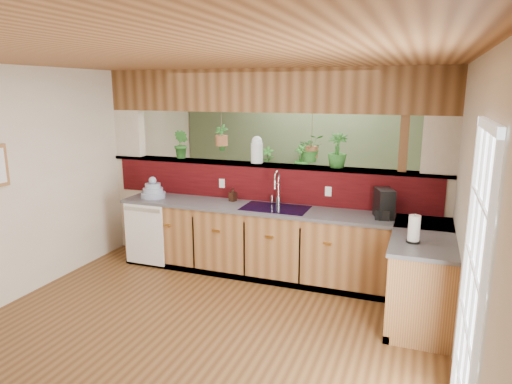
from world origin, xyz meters
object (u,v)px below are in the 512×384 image
(faucet, at_px, (277,186))
(glass_jar, at_px, (257,150))
(coffee_maker, at_px, (384,205))
(soap_dispenser, at_px, (233,194))
(dish_stack, at_px, (153,191))
(shelving_console, at_px, (286,197))
(paper_towel, at_px, (414,229))

(faucet, bearing_deg, glass_jar, 148.36)
(coffee_maker, bearing_deg, faucet, 152.70)
(soap_dispenser, bearing_deg, dish_stack, -169.93)
(faucet, distance_m, shelving_console, 2.27)
(soap_dispenser, xyz_separation_m, coffee_maker, (1.93, -0.13, 0.06))
(dish_stack, relative_size, glass_jar, 0.94)
(faucet, relative_size, coffee_maker, 1.34)
(faucet, bearing_deg, paper_towel, -29.17)
(dish_stack, height_order, glass_jar, glass_jar)
(coffee_maker, xyz_separation_m, shelving_console, (-1.82, 2.26, -0.55))
(soap_dispenser, height_order, coffee_maker, coffee_maker)
(glass_jar, bearing_deg, soap_dispenser, -138.80)
(faucet, distance_m, dish_stack, 1.72)
(faucet, relative_size, dish_stack, 1.35)
(faucet, xyz_separation_m, dish_stack, (-1.70, -0.20, -0.15))
(dish_stack, xyz_separation_m, shelving_console, (1.20, 2.32, -0.49))
(faucet, height_order, shelving_console, faucet)
(faucet, xyz_separation_m, soap_dispenser, (-0.61, -0.01, -0.15))
(dish_stack, distance_m, shelving_console, 2.66)
(soap_dispenser, height_order, shelving_console, soap_dispenser)
(shelving_console, bearing_deg, faucet, -80.32)
(paper_towel, bearing_deg, coffee_maker, 113.74)
(dish_stack, xyz_separation_m, soap_dispenser, (1.09, 0.19, -0.00))
(dish_stack, bearing_deg, soap_dispenser, 10.07)
(glass_jar, bearing_deg, shelving_console, 94.41)
(coffee_maker, bearing_deg, dish_stack, 159.81)
(dish_stack, height_order, paper_towel, dish_stack)
(soap_dispenser, height_order, glass_jar, glass_jar)
(faucet, distance_m, paper_towel, 1.92)
(soap_dispenser, bearing_deg, coffee_maker, -3.90)
(faucet, distance_m, glass_jar, 0.60)
(dish_stack, distance_m, paper_towel, 3.46)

